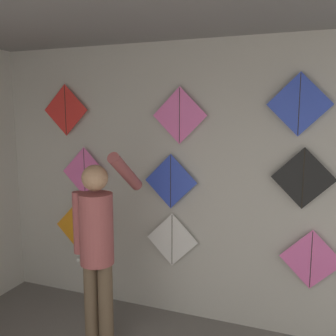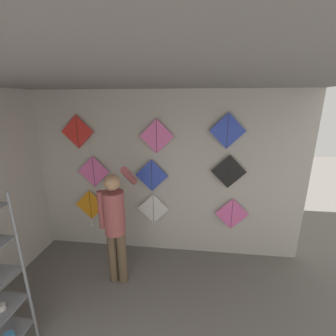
{
  "view_description": "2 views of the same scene",
  "coord_description": "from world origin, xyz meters",
  "px_view_note": "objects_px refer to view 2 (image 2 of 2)",
  "views": [
    {
      "loc": [
        1.23,
        0.25,
        2.13
      ],
      "look_at": [
        0.01,
        3.45,
        1.6
      ],
      "focal_mm": 40.0,
      "sensor_mm": 36.0,
      "label": 1
    },
    {
      "loc": [
        0.63,
        0.2,
        2.59
      ],
      "look_at": [
        0.25,
        3.45,
        1.64
      ],
      "focal_mm": 24.0,
      "sensor_mm": 36.0,
      "label": 2
    }
  ],
  "objects_px": {
    "kite_0": "(91,206)",
    "kite_3": "(94,172)",
    "kite_1": "(153,209)",
    "kite_2": "(232,214)",
    "kite_4": "(152,176)",
    "kite_6": "(77,132)",
    "kite_8": "(228,131)",
    "kite_5": "(229,172)",
    "shopkeeper": "(115,220)",
    "kite_7": "(157,136)"
  },
  "relations": [
    {
      "from": "shopkeeper",
      "to": "kite_5",
      "type": "bearing_deg",
      "value": 26.52
    },
    {
      "from": "kite_0",
      "to": "kite_1",
      "type": "height_order",
      "value": "kite_0"
    },
    {
      "from": "shopkeeper",
      "to": "kite_4",
      "type": "xyz_separation_m",
      "value": [
        0.39,
        0.77,
        0.42
      ]
    },
    {
      "from": "kite_0",
      "to": "kite_2",
      "type": "height_order",
      "value": "kite_0"
    },
    {
      "from": "kite_8",
      "to": "kite_0",
      "type": "bearing_deg",
      "value": -179.98
    },
    {
      "from": "kite_2",
      "to": "kite_7",
      "type": "bearing_deg",
      "value": 180.0
    },
    {
      "from": "kite_7",
      "to": "kite_4",
      "type": "bearing_deg",
      "value": 180.0
    },
    {
      "from": "kite_4",
      "to": "kite_5",
      "type": "relative_size",
      "value": 1.0
    },
    {
      "from": "kite_0",
      "to": "kite_1",
      "type": "bearing_deg",
      "value": 0.03
    },
    {
      "from": "kite_2",
      "to": "kite_6",
      "type": "distance_m",
      "value": 2.9
    },
    {
      "from": "kite_0",
      "to": "kite_3",
      "type": "distance_m",
      "value": 0.66
    },
    {
      "from": "kite_2",
      "to": "kite_7",
      "type": "xyz_separation_m",
      "value": [
        -1.26,
        0.0,
        1.28
      ]
    },
    {
      "from": "kite_4",
      "to": "kite_6",
      "type": "distance_m",
      "value": 1.41
    },
    {
      "from": "kite_2",
      "to": "kite_6",
      "type": "bearing_deg",
      "value": 180.0
    },
    {
      "from": "kite_0",
      "to": "kite_3",
      "type": "xyz_separation_m",
      "value": [
        0.12,
        0.0,
        0.65
      ]
    },
    {
      "from": "shopkeeper",
      "to": "kite_8",
      "type": "height_order",
      "value": "kite_8"
    },
    {
      "from": "kite_0",
      "to": "kite_6",
      "type": "relative_size",
      "value": 1.25
    },
    {
      "from": "kite_2",
      "to": "kite_8",
      "type": "distance_m",
      "value": 1.39
    },
    {
      "from": "kite_5",
      "to": "kite_7",
      "type": "xyz_separation_m",
      "value": [
        -1.15,
        0.0,
        0.54
      ]
    },
    {
      "from": "kite_4",
      "to": "kite_6",
      "type": "relative_size",
      "value": 1.0
    },
    {
      "from": "kite_3",
      "to": "kite_6",
      "type": "bearing_deg",
      "value": 180.0
    },
    {
      "from": "kite_1",
      "to": "kite_6",
      "type": "relative_size",
      "value": 1.0
    },
    {
      "from": "kite_4",
      "to": "kite_7",
      "type": "height_order",
      "value": "kite_7"
    },
    {
      "from": "kite_1",
      "to": "kite_2",
      "type": "relative_size",
      "value": 1.0
    },
    {
      "from": "kite_0",
      "to": "kite_7",
      "type": "height_order",
      "value": "kite_7"
    },
    {
      "from": "kite_0",
      "to": "kite_1",
      "type": "distance_m",
      "value": 1.14
    },
    {
      "from": "kite_0",
      "to": "kite_8",
      "type": "height_order",
      "value": "kite_8"
    },
    {
      "from": "kite_4",
      "to": "kite_3",
      "type": "bearing_deg",
      "value": 180.0
    },
    {
      "from": "kite_1",
      "to": "kite_4",
      "type": "distance_m",
      "value": 0.61
    },
    {
      "from": "shopkeeper",
      "to": "kite_4",
      "type": "height_order",
      "value": "shopkeeper"
    },
    {
      "from": "kite_3",
      "to": "kite_1",
      "type": "bearing_deg",
      "value": 0.0
    },
    {
      "from": "kite_5",
      "to": "kite_8",
      "type": "relative_size",
      "value": 1.0
    },
    {
      "from": "kite_3",
      "to": "kite_7",
      "type": "xyz_separation_m",
      "value": [
        1.1,
        0.0,
        0.62
      ]
    },
    {
      "from": "kite_1",
      "to": "kite_5",
      "type": "bearing_deg",
      "value": 0.0
    },
    {
      "from": "kite_3",
      "to": "kite_8",
      "type": "distance_m",
      "value": 2.3
    },
    {
      "from": "kite_1",
      "to": "kite_7",
      "type": "distance_m",
      "value": 1.26
    },
    {
      "from": "kite_0",
      "to": "kite_2",
      "type": "distance_m",
      "value": 2.48
    },
    {
      "from": "kite_2",
      "to": "kite_5",
      "type": "xyz_separation_m",
      "value": [
        -0.1,
        0.0,
        0.74
      ]
    },
    {
      "from": "kite_3",
      "to": "kite_8",
      "type": "bearing_deg",
      "value": 0.0
    },
    {
      "from": "kite_3",
      "to": "kite_5",
      "type": "xyz_separation_m",
      "value": [
        2.25,
        0.0,
        0.08
      ]
    },
    {
      "from": "kite_0",
      "to": "kite_6",
      "type": "bearing_deg",
      "value": 179.59
    },
    {
      "from": "kite_0",
      "to": "kite_4",
      "type": "height_order",
      "value": "kite_4"
    },
    {
      "from": "kite_0",
      "to": "kite_3",
      "type": "bearing_deg",
      "value": 0.33
    },
    {
      "from": "kite_1",
      "to": "kite_7",
      "type": "height_order",
      "value": "kite_7"
    },
    {
      "from": "kite_0",
      "to": "kite_2",
      "type": "xyz_separation_m",
      "value": [
        2.48,
        0.0,
        -0.0
      ]
    },
    {
      "from": "kite_2",
      "to": "kite_3",
      "type": "xyz_separation_m",
      "value": [
        -2.36,
        0.0,
        0.66
      ]
    },
    {
      "from": "shopkeeper",
      "to": "kite_6",
      "type": "height_order",
      "value": "kite_6"
    },
    {
      "from": "shopkeeper",
      "to": "kite_4",
      "type": "distance_m",
      "value": 0.96
    },
    {
      "from": "kite_1",
      "to": "kite_8",
      "type": "height_order",
      "value": "kite_8"
    },
    {
      "from": "kite_5",
      "to": "shopkeeper",
      "type": "bearing_deg",
      "value": -154.6
    }
  ]
}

